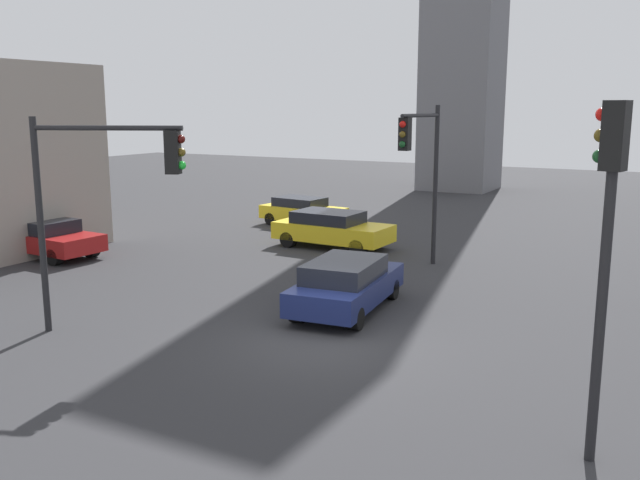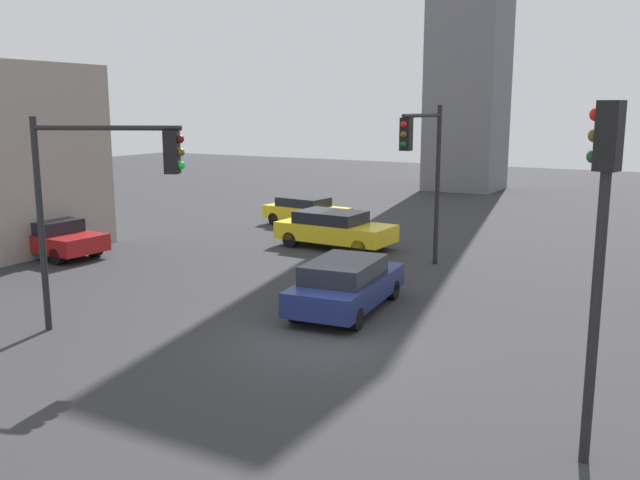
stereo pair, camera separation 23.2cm
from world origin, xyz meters
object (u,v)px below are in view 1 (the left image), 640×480
(traffic_light_3, at_px, (105,181))
(car_4, at_px, (346,284))
(car_1, at_px, (332,228))
(car_2, at_px, (302,211))
(traffic_light_2, at_px, (607,218))
(car_0, at_px, (45,237))
(traffic_light_1, at_px, (422,156))

(traffic_light_3, bearing_deg, car_4, 22.85)
(traffic_light_3, relative_size, car_1, 1.13)
(traffic_light_3, distance_m, car_2, 16.34)
(traffic_light_3, height_order, car_1, traffic_light_3)
(traffic_light_2, xyz_separation_m, car_1, (-11.29, 12.69, -3.07))
(traffic_light_3, distance_m, car_0, 10.62)
(traffic_light_3, relative_size, car_0, 1.14)
(traffic_light_1, bearing_deg, car_4, -0.18)
(traffic_light_2, relative_size, car_0, 1.20)
(car_1, bearing_deg, car_4, -57.35)
(car_1, height_order, car_2, car_1)
(traffic_light_1, height_order, car_4, traffic_light_1)
(traffic_light_2, height_order, car_4, traffic_light_2)
(car_1, bearing_deg, traffic_light_1, -23.89)
(car_4, bearing_deg, car_1, 24.45)
(car_0, xyz_separation_m, car_4, (12.88, -0.82, 0.02))
(traffic_light_1, height_order, traffic_light_2, traffic_light_2)
(car_1, bearing_deg, traffic_light_3, -86.91)
(traffic_light_2, bearing_deg, car_4, -25.39)
(car_0, height_order, car_2, car_0)
(traffic_light_2, relative_size, car_4, 1.19)
(traffic_light_2, distance_m, car_1, 17.26)
(car_1, distance_m, car_4, 8.56)
(traffic_light_1, xyz_separation_m, car_4, (-0.08, -5.21, -3.10))
(traffic_light_2, bearing_deg, traffic_light_1, -44.83)
(car_2, bearing_deg, car_1, -40.89)
(car_4, bearing_deg, traffic_light_2, -133.67)
(traffic_light_2, xyz_separation_m, traffic_light_3, (-11.08, 0.91, -0.10))
(car_0, bearing_deg, traffic_light_2, -14.32)
(car_1, bearing_deg, car_2, 135.11)
(traffic_light_1, height_order, car_1, traffic_light_1)
(traffic_light_3, xyz_separation_m, car_1, (-0.22, 11.78, -2.97))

